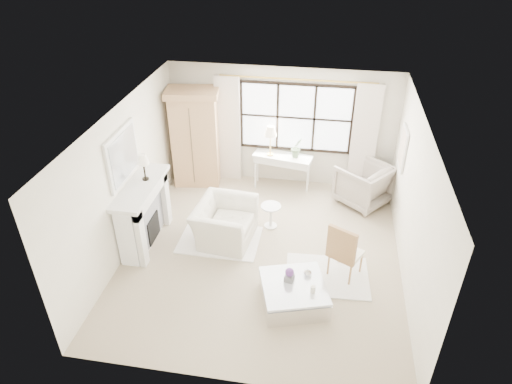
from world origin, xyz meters
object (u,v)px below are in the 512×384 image
(armoire, at_px, (195,137))
(console_table, at_px, (282,171))
(coffee_table, at_px, (293,294))
(club_armchair, at_px, (225,222))

(armoire, bearing_deg, console_table, -5.40)
(console_table, relative_size, coffee_table, 1.09)
(console_table, height_order, club_armchair, console_table)
(console_table, bearing_deg, coffee_table, -70.24)
(armoire, distance_m, club_armchair, 2.43)
(armoire, relative_size, club_armchair, 1.89)
(armoire, relative_size, console_table, 1.65)
(club_armchair, distance_m, coffee_table, 2.08)
(armoire, height_order, console_table, armoire)
(armoire, relative_size, coffee_table, 1.80)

